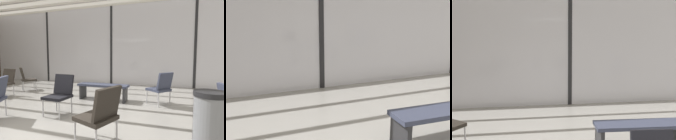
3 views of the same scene
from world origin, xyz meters
The scene contains 3 objects.
glass_curtain_wall centered at (0.00, 5.20, 1.77)m, with size 14.00×0.08×3.55m, color silver.
window_mullion_1 centered at (0.00, 5.20, 1.77)m, with size 0.10×0.12×3.55m, color black.
waiting_bench centered at (0.70, 2.30, 0.36)m, with size 1.52×0.47×0.47m.
Camera 2 is at (-1.81, -0.24, 1.75)m, focal length 44.96 mm.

